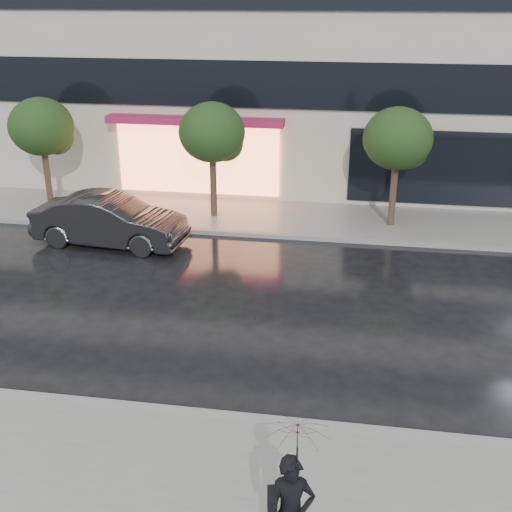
# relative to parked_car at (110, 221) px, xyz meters

# --- Properties ---
(ground) EXTENTS (120.00, 120.00, 0.00)m
(ground) POSITION_rel_parked_car_xyz_m (5.63, -7.11, -0.78)
(ground) COLOR black
(ground) RESTS_ON ground
(sidewalk_near) EXTENTS (60.00, 4.50, 0.12)m
(sidewalk_near) POSITION_rel_parked_car_xyz_m (5.63, -10.36, -0.72)
(sidewalk_near) COLOR slate
(sidewalk_near) RESTS_ON ground
(sidewalk_far) EXTENTS (60.00, 3.50, 0.12)m
(sidewalk_far) POSITION_rel_parked_car_xyz_m (5.63, 3.14, -0.72)
(sidewalk_far) COLOR slate
(sidewalk_far) RESTS_ON ground
(curb_near) EXTENTS (60.00, 0.25, 0.14)m
(curb_near) POSITION_rel_parked_car_xyz_m (5.63, -8.11, -0.71)
(curb_near) COLOR gray
(curb_near) RESTS_ON ground
(curb_far) EXTENTS (60.00, 0.25, 0.14)m
(curb_far) POSITION_rel_parked_car_xyz_m (5.63, 1.39, -0.71)
(curb_far) COLOR gray
(curb_far) RESTS_ON ground
(tree_far_west) EXTENTS (2.20, 2.20, 3.99)m
(tree_far_west) POSITION_rel_parked_car_xyz_m (-3.31, 2.92, 2.14)
(tree_far_west) COLOR #33261C
(tree_far_west) RESTS_ON ground
(tree_mid_west) EXTENTS (2.20, 2.20, 3.99)m
(tree_mid_west) POSITION_rel_parked_car_xyz_m (2.69, 2.92, 2.14)
(tree_mid_west) COLOR #33261C
(tree_mid_west) RESTS_ON ground
(tree_mid_east) EXTENTS (2.20, 2.20, 3.99)m
(tree_mid_east) POSITION_rel_parked_car_xyz_m (8.69, 2.92, 2.14)
(tree_mid_east) COLOR #33261C
(tree_mid_east) RESTS_ON ground
(parked_car) EXTENTS (4.86, 2.09, 1.56)m
(parked_car) POSITION_rel_parked_car_xyz_m (0.00, 0.00, 0.00)
(parked_car) COLOR black
(parked_car) RESTS_ON ground
(pedestrian_with_umbrella) EXTENTS (0.97, 0.98, 2.31)m
(pedestrian_with_umbrella) POSITION_rel_parked_car_xyz_m (6.85, -11.15, 0.77)
(pedestrian_with_umbrella) COLOR black
(pedestrian_with_umbrella) RESTS_ON sidewalk_near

